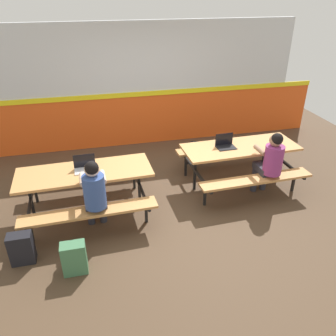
% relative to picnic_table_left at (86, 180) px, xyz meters
% --- Properties ---
extents(ground_plane, '(10.00, 10.00, 0.02)m').
position_rel_picnic_table_left_xyz_m(ground_plane, '(1.33, 0.04, -0.59)').
color(ground_plane, '#4C3826').
extents(accent_backdrop, '(8.00, 0.14, 2.60)m').
position_rel_picnic_table_left_xyz_m(accent_backdrop, '(1.33, 2.49, 0.67)').
color(accent_backdrop, '#E55119').
rests_on(accent_backdrop, ground).
extents(picnic_table_left, '(2.03, 1.61, 0.74)m').
position_rel_picnic_table_left_xyz_m(picnic_table_left, '(0.00, 0.00, 0.00)').
color(picnic_table_left, tan).
rests_on(picnic_table_left, ground).
extents(picnic_table_right, '(2.03, 1.61, 0.74)m').
position_rel_picnic_table_left_xyz_m(picnic_table_right, '(2.66, 0.28, 0.00)').
color(picnic_table_right, tan).
rests_on(picnic_table_right, ground).
extents(student_nearer, '(0.37, 0.53, 1.21)m').
position_rel_picnic_table_left_xyz_m(student_nearer, '(0.12, -0.55, 0.13)').
color(student_nearer, '#2D2D38').
rests_on(student_nearer, ground).
extents(student_further, '(0.37, 0.53, 1.21)m').
position_rel_picnic_table_left_xyz_m(student_further, '(2.93, -0.27, 0.13)').
color(student_further, '#2D2D38').
rests_on(student_further, ground).
extents(laptop_silver, '(0.33, 0.23, 0.22)m').
position_rel_picnic_table_left_xyz_m(laptop_silver, '(0.02, 0.04, 0.21)').
color(laptop_silver, silver).
rests_on(laptop_silver, picnic_table_left).
extents(laptop_dark, '(0.33, 0.23, 0.22)m').
position_rel_picnic_table_left_xyz_m(laptop_dark, '(2.38, 0.31, 0.21)').
color(laptop_dark, black).
rests_on(laptop_dark, picnic_table_right).
extents(backpack_dark, '(0.30, 0.22, 0.44)m').
position_rel_picnic_table_left_xyz_m(backpack_dark, '(-0.21, -1.27, -0.36)').
color(backpack_dark, '#3F724C').
rests_on(backpack_dark, ground).
extents(tote_bag_bright, '(0.34, 0.21, 0.43)m').
position_rel_picnic_table_left_xyz_m(tote_bag_bright, '(2.13, 1.26, -0.38)').
color(tote_bag_bright, black).
rests_on(tote_bag_bright, ground).
extents(satchel_spare, '(0.30, 0.22, 0.44)m').
position_rel_picnic_table_left_xyz_m(satchel_spare, '(-0.87, -0.93, -0.36)').
color(satchel_spare, black).
rests_on(satchel_spare, ground).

